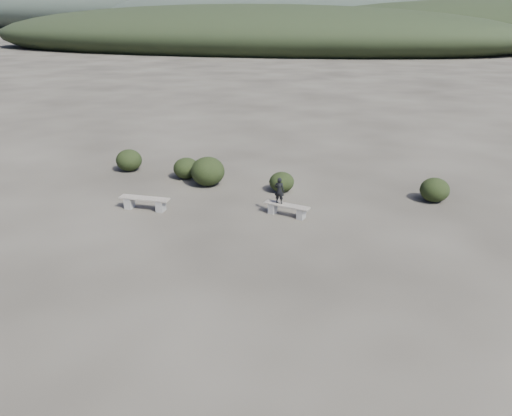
# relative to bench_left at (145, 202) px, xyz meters

# --- Properties ---
(ground) EXTENTS (1200.00, 1200.00, 0.00)m
(ground) POSITION_rel_bench_left_xyz_m (4.17, -4.95, -0.30)
(ground) COLOR #2E2923
(ground) RESTS_ON ground
(bench_left) EXTENTS (2.01, 0.44, 0.50)m
(bench_left) POSITION_rel_bench_left_xyz_m (0.00, 0.00, 0.00)
(bench_left) COLOR gray
(bench_left) RESTS_ON ground
(bench_right) EXTENTS (1.84, 0.80, 0.45)m
(bench_right) POSITION_rel_bench_left_xyz_m (5.52, 0.77, -0.03)
(bench_right) COLOR gray
(bench_right) RESTS_ON ground
(seated_person) EXTENTS (0.39, 0.27, 1.03)m
(seated_person) POSITION_rel_bench_left_xyz_m (5.20, 0.85, 0.66)
(seated_person) COLOR black
(seated_person) RESTS_ON bench_right
(shrub_a) EXTENTS (1.19, 1.19, 0.97)m
(shrub_a) POSITION_rel_bench_left_xyz_m (0.09, 4.13, 0.18)
(shrub_a) COLOR black
(shrub_a) RESTS_ON ground
(shrub_b) EXTENTS (1.50, 1.50, 1.29)m
(shrub_b) POSITION_rel_bench_left_xyz_m (1.40, 3.44, 0.34)
(shrub_b) COLOR black
(shrub_b) RESTS_ON ground
(shrub_c) EXTENTS (1.08, 1.08, 0.86)m
(shrub_c) POSITION_rel_bench_left_xyz_m (4.76, 3.43, 0.13)
(shrub_c) COLOR black
(shrub_c) RESTS_ON ground
(shrub_e) EXTENTS (1.18, 1.18, 0.99)m
(shrub_e) POSITION_rel_bench_left_xyz_m (11.05, 3.82, 0.19)
(shrub_e) COLOR black
(shrub_e) RESTS_ON ground
(shrub_f) EXTENTS (1.24, 1.24, 1.05)m
(shrub_f) POSITION_rel_bench_left_xyz_m (-3.06, 4.55, 0.22)
(shrub_f) COLOR black
(shrub_f) RESTS_ON ground
(mountain_ridges) EXTENTS (500.00, 400.00, 56.00)m
(mountain_ridges) POSITION_rel_bench_left_xyz_m (-3.31, 334.11, 10.53)
(mountain_ridges) COLOR black
(mountain_ridges) RESTS_ON ground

